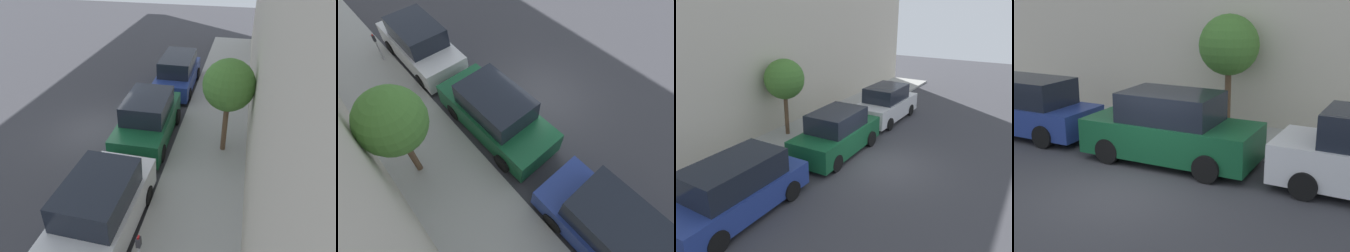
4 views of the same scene
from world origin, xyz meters
The scene contains 7 objects.
ground_plane centered at (0.00, 0.00, 0.00)m, with size 60.00×60.00×0.00m, color #38383D.
sidewalk centered at (4.98, 0.00, 0.07)m, with size 2.95×32.00×0.15m.
parked_suv_nearest centered at (2.42, -5.38, 0.93)m, with size 2.08×4.82×1.98m.
parked_suv_second centered at (2.30, -0.03, 0.93)m, with size 2.09×4.85×1.98m.
parked_minivan_third centered at (2.43, 5.50, 0.92)m, with size 2.02×4.92×1.90m.
parking_meter_near centered at (3.95, -6.52, 0.99)m, with size 0.11×0.15×1.37m.
street_tree centered at (5.51, -0.36, 2.93)m, with size 1.94×1.94×3.77m.
Camera 1 is at (5.85, -11.54, 7.75)m, focal length 35.00 mm.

